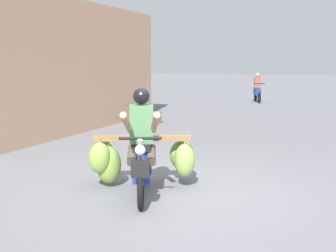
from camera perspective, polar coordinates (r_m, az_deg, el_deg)
The scene contains 5 objects.
ground_plane at distance 6.60m, azimuth 1.77°, elevation -8.82°, with size 120.00×120.00×0.00m, color slate.
motorbike_main_loaded at distance 6.70m, azimuth -3.91°, elevation -3.79°, with size 1.74×2.00×1.58m.
motorbike_distant_ahead_left at distance 21.56m, azimuth 11.57°, elevation 4.58°, with size 0.73×1.55×1.40m.
shopfront_building at distance 14.13m, azimuth -18.16°, elevation 7.36°, with size 4.90×7.80×3.59m.
produce_crate at distance 13.88m, azimuth -2.27°, elevation 1.09°, with size 0.56×0.40×0.36m, color olive.
Camera 1 is at (2.22, -5.90, 1.96)m, focal length 46.76 mm.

